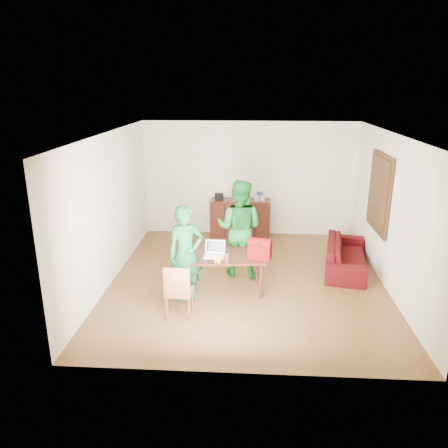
# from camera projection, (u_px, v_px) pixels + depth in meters

# --- Properties ---
(room) EXTENTS (5.20, 5.70, 2.90)m
(room) POSITION_uv_depth(u_px,v_px,m) (248.00, 211.00, 7.88)
(room) COLOR #462B11
(room) RESTS_ON ground
(table) EXTENTS (1.49, 0.92, 0.67)m
(table) POSITION_uv_depth(u_px,v_px,m) (223.00, 259.00, 7.61)
(table) COLOR black
(table) RESTS_ON ground
(chair) EXTENTS (0.42, 0.40, 0.89)m
(chair) POSITION_uv_depth(u_px,v_px,m) (180.00, 301.00, 6.83)
(chair) COLOR brown
(chair) RESTS_ON ground
(person_near) EXTENTS (0.71, 0.61, 1.64)m
(person_near) POSITION_uv_depth(u_px,v_px,m) (186.00, 254.00, 7.22)
(person_near) COLOR #115029
(person_near) RESTS_ON ground
(person_far) EXTENTS (1.04, 0.90, 1.85)m
(person_far) POSITION_uv_depth(u_px,v_px,m) (239.00, 228.00, 8.19)
(person_far) COLOR #15611E
(person_far) RESTS_ON ground
(laptop) EXTENTS (0.35, 0.25, 0.24)m
(laptop) POSITION_uv_depth(u_px,v_px,m) (214.00, 254.00, 7.51)
(laptop) COLOR white
(laptop) RESTS_ON table
(bananas) EXTENTS (0.17, 0.14, 0.06)m
(bananas) POSITION_uv_depth(u_px,v_px,m) (218.00, 262.00, 7.22)
(bananas) COLOR yellow
(bananas) RESTS_ON table
(bottle) EXTENTS (0.08, 0.08, 0.20)m
(bottle) POSITION_uv_depth(u_px,v_px,m) (227.00, 257.00, 7.23)
(bottle) COLOR #612816
(bottle) RESTS_ON table
(red_bag) EXTENTS (0.43, 0.31, 0.28)m
(red_bag) POSITION_uv_depth(u_px,v_px,m) (260.00, 250.00, 7.40)
(red_bag) COLOR #6A0707
(red_bag) RESTS_ON table
(sofa) EXTENTS (1.09, 2.01, 0.56)m
(sofa) POSITION_uv_depth(u_px,v_px,m) (346.00, 255.00, 8.63)
(sofa) COLOR #38070B
(sofa) RESTS_ON ground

